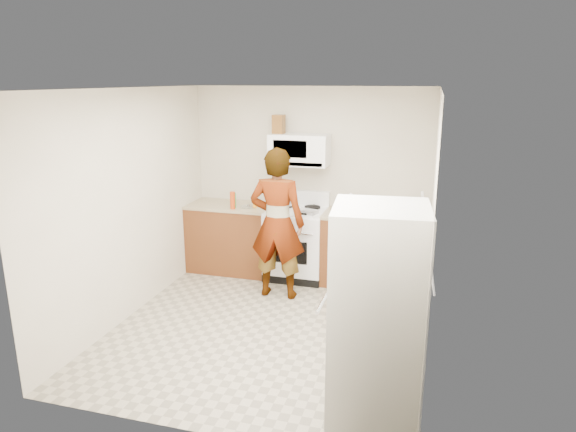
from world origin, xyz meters
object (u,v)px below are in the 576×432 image
(person, at_px, (277,224))
(saucepan, at_px, (288,200))
(fridge, at_px, (377,314))
(gas_range, at_px, (297,242))
(microwave, at_px, (300,150))
(kettle, at_px, (350,203))

(person, relative_size, saucepan, 8.39)
(fridge, bearing_deg, gas_range, 111.46)
(gas_range, height_order, saucepan, gas_range)
(gas_range, bearing_deg, microwave, 90.00)
(fridge, bearing_deg, microwave, 110.39)
(saucepan, bearing_deg, person, -82.76)
(person, bearing_deg, gas_range, -97.06)
(gas_range, distance_m, person, 0.80)
(fridge, bearing_deg, person, 119.90)
(gas_range, distance_m, fridge, 3.00)
(gas_range, height_order, fridge, fridge)
(gas_range, relative_size, person, 0.62)
(microwave, distance_m, kettle, 0.96)
(microwave, xyz_separation_m, kettle, (0.69, -0.02, -0.67))
(person, xyz_separation_m, saucepan, (-0.10, 0.82, 0.10))
(fridge, distance_m, saucepan, 3.19)
(microwave, bearing_deg, gas_range, -90.00)
(gas_range, distance_m, kettle, 0.89)
(microwave, height_order, saucepan, microwave)
(gas_range, relative_size, fridge, 0.66)
(gas_range, distance_m, saucepan, 0.57)
(fridge, height_order, kettle, fridge)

